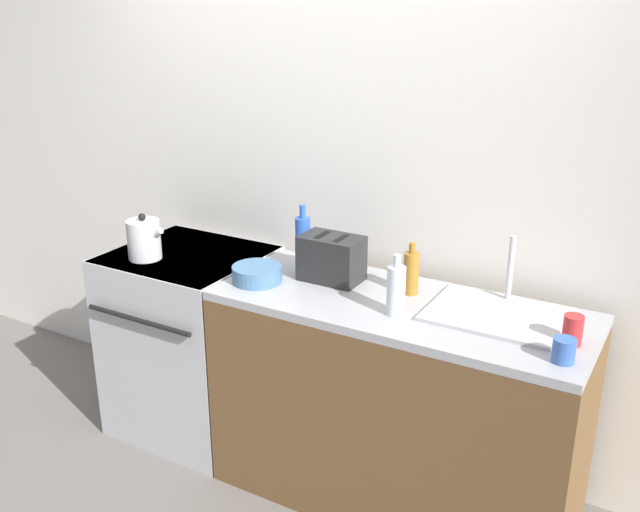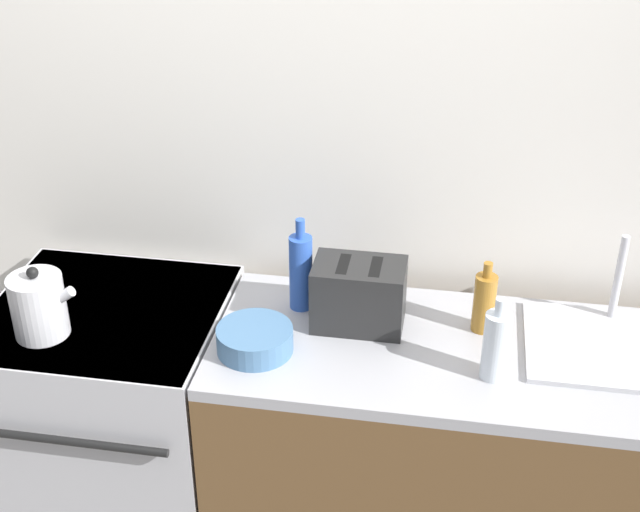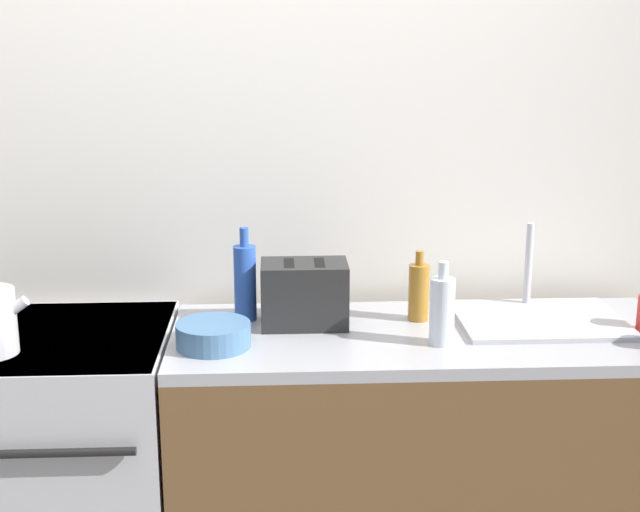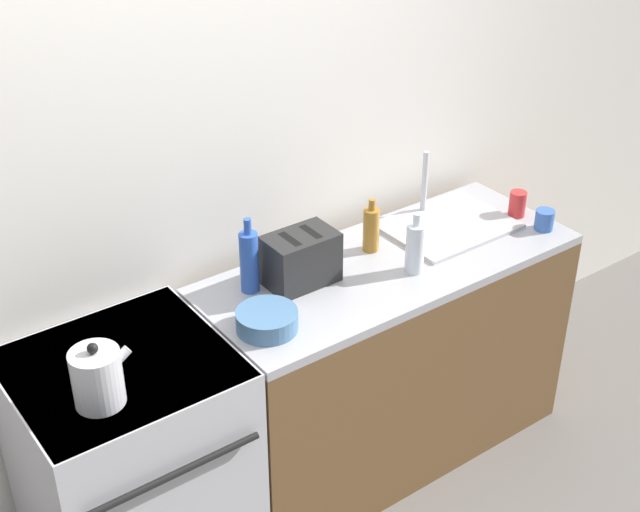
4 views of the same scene
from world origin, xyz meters
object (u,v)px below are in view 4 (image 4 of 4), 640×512
object	(u,v)px
stove	(134,468)
cup_blue	(544,220)
bowl	(267,320)
bottle_blue	(249,261)
kettle	(98,377)
toaster	(301,259)
cup_red	(517,204)
bottle_clear	(415,247)
bottle_amber	(371,229)

from	to	relation	value
stove	cup_blue	xyz separation A→B (m)	(1.80, -0.19, 0.50)
bowl	bottle_blue	bearing A→B (deg)	70.91
kettle	toaster	world-z (taller)	kettle
stove	toaster	bearing A→B (deg)	4.46
stove	toaster	world-z (taller)	toaster
stove	bowl	size ratio (longest dim) A/B	4.38
cup_blue	stove	bearing A→B (deg)	173.82
stove	cup_blue	bearing A→B (deg)	-6.18
stove	toaster	distance (m)	0.94
bowl	toaster	bearing A→B (deg)	33.96
cup_blue	bowl	world-z (taller)	cup_blue
toaster	kettle	bearing A→B (deg)	-167.08
toaster	cup_blue	distance (m)	1.07
stove	cup_red	bearing A→B (deg)	-1.50
bottle_blue	bowl	distance (m)	0.27
bottle_clear	bowl	bearing A→B (deg)	179.17
stove	bowl	bearing A→B (deg)	-13.63
toaster	bowl	distance (m)	0.33
toaster	bottle_clear	bearing A→B (deg)	-25.94
stove	bottle_amber	size ratio (longest dim) A/B	4.24
kettle	bottle_blue	distance (m)	0.75
cup_red	bowl	bearing A→B (deg)	-176.78
stove	bottle_clear	xyz separation A→B (m)	(1.15, -0.13, 0.56)
stove	bottle_amber	bearing A→B (deg)	4.68
bottle_amber	bottle_blue	world-z (taller)	bottle_blue
bottle_clear	bowl	size ratio (longest dim) A/B	1.14
stove	kettle	xyz separation A→B (m)	(-0.12, -0.14, 0.55)
kettle	bowl	size ratio (longest dim) A/B	1.03
kettle	bowl	distance (m)	0.62
toaster	cup_red	size ratio (longest dim) A/B	2.39
cup_red	bottle_clear	bearing A→B (deg)	-172.69
bowl	cup_red	bearing A→B (deg)	3.22
bottle_clear	cup_red	bearing A→B (deg)	7.31
kettle	stove	bearing A→B (deg)	49.29
stove	cup_blue	size ratio (longest dim) A/B	11.04
stove	cup_blue	distance (m)	1.87
kettle	bottle_amber	distance (m)	1.26
kettle	bottle_clear	world-z (taller)	bottle_clear
cup_blue	bowl	bearing A→B (deg)	176.73
bottle_amber	cup_red	world-z (taller)	bottle_amber
stove	bottle_amber	xyz separation A→B (m)	(1.12, 0.09, 0.55)
toaster	cup_red	distance (m)	1.04
bottle_amber	cup_red	size ratio (longest dim) A/B	2.02
toaster	bottle_blue	world-z (taller)	bottle_blue
bottle_amber	kettle	bearing A→B (deg)	-169.28
bottle_amber	bowl	xyz separation A→B (m)	(-0.62, -0.21, -0.06)
toaster	cup_blue	size ratio (longest dim) A/B	3.10
kettle	bottle_amber	xyz separation A→B (m)	(1.24, 0.23, -0.00)
bottle_clear	kettle	bearing A→B (deg)	-179.37
bottle_amber	cup_blue	bearing A→B (deg)	-22.86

